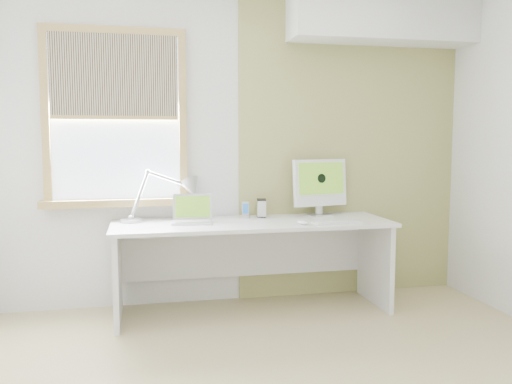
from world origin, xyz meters
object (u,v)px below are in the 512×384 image
object	(u,v)px
laptop	(192,216)
imac	(320,184)
desk_lamp	(180,192)
external_drive	(261,208)
desk	(251,244)

from	to	relation	value
laptop	imac	distance (m)	1.14
desk_lamp	external_drive	world-z (taller)	desk_lamp
laptop	external_drive	size ratio (longest dim) A/B	2.22
imac	desk	bearing A→B (deg)	-165.04
laptop	external_drive	xyz separation A→B (m)	(0.59, 0.16, 0.02)
external_drive	imac	bearing A→B (deg)	0.94
desk_lamp	laptop	distance (m)	0.29
desk	laptop	size ratio (longest dim) A/B	6.50
desk	external_drive	xyz separation A→B (m)	(0.12, 0.16, 0.27)
desk_lamp	imac	world-z (taller)	imac
desk	laptop	world-z (taller)	laptop
laptop	external_drive	distance (m)	0.61
desk	external_drive	size ratio (longest dim) A/B	14.46
imac	laptop	bearing A→B (deg)	-171.45
desk	imac	size ratio (longest dim) A/B	4.45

